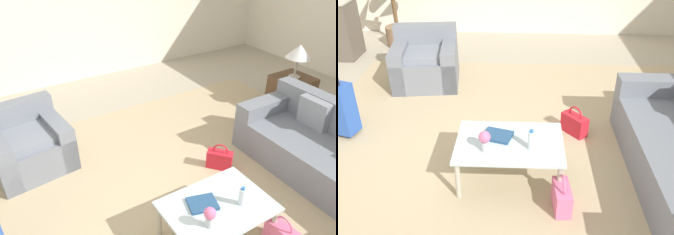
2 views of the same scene
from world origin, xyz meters
The scene contains 10 objects.
ground_plane centered at (0.00, 0.00, 0.00)m, with size 12.00×12.00×0.00m, color #A89E89.
area_rug centered at (0.60, 0.20, 0.00)m, with size 5.20×4.40×0.01m, color tan.
armchair centered at (-0.91, 1.66, 0.29)m, with size 1.00×0.96×0.80m.
coffee_table centered at (0.40, -0.50, 0.38)m, with size 1.02×0.72×0.43m.
water_bottle centered at (0.60, -0.60, 0.52)m, with size 0.06×0.06×0.20m.
coffee_table_book centered at (0.28, -0.42, 0.44)m, with size 0.27×0.21×0.03m, color navy.
flower_vase centered at (0.18, -0.65, 0.55)m, with size 0.11×0.11×0.21m.
handbag_red centered at (1.13, 0.33, 0.13)m, with size 0.31×0.33×0.36m.
handbag_pink centered at (0.88, -0.91, 0.13)m, with size 0.17×0.33×0.36m.
potted_palm centered at (-1.80, 3.20, 0.71)m, with size 0.64×0.64×1.39m.
Camera 2 is at (0.50, -3.41, 2.45)m, focal length 40.00 mm.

